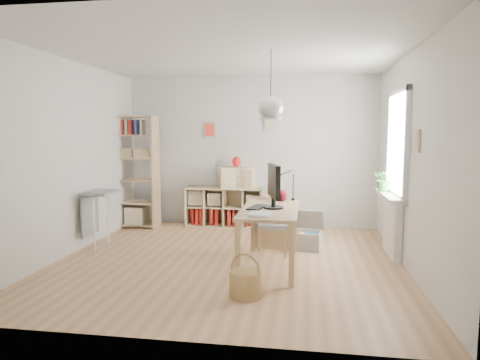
# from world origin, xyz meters

# --- Properties ---
(ground) EXTENTS (4.50, 4.50, 0.00)m
(ground) POSITION_xyz_m (0.00, 0.00, 0.00)
(ground) COLOR tan
(ground) RESTS_ON ground
(room_shell) EXTENTS (4.50, 4.50, 4.50)m
(room_shell) POSITION_xyz_m (0.55, -0.15, 2.00)
(room_shell) COLOR white
(room_shell) RESTS_ON ground
(window_unit) EXTENTS (0.07, 1.16, 1.46)m
(window_unit) POSITION_xyz_m (2.23, 0.60, 1.55)
(window_unit) COLOR white
(window_unit) RESTS_ON ground
(radiator) EXTENTS (0.10, 0.80, 0.80)m
(radiator) POSITION_xyz_m (2.19, 0.60, 0.40)
(radiator) COLOR white
(radiator) RESTS_ON ground
(windowsill) EXTENTS (0.22, 1.20, 0.06)m
(windowsill) POSITION_xyz_m (2.14, 0.60, 0.83)
(windowsill) COLOR white
(windowsill) RESTS_ON radiator
(desk) EXTENTS (0.70, 1.50, 0.75)m
(desk) POSITION_xyz_m (0.55, -0.15, 0.66)
(desk) COLOR tan
(desk) RESTS_ON ground
(cube_shelf) EXTENTS (1.40, 0.38, 0.72)m
(cube_shelf) POSITION_xyz_m (-0.47, 2.08, 0.30)
(cube_shelf) COLOR #D7B78E
(cube_shelf) RESTS_ON ground
(tall_bookshelf) EXTENTS (0.80, 0.38, 2.00)m
(tall_bookshelf) POSITION_xyz_m (-2.04, 1.80, 1.09)
(tall_bookshelf) COLOR tan
(tall_bookshelf) RESTS_ON ground
(side_table) EXTENTS (0.40, 0.55, 0.85)m
(side_table) POSITION_xyz_m (-2.04, 0.35, 0.67)
(side_table) COLOR #99999C
(side_table) RESTS_ON ground
(chair) EXTENTS (0.46, 0.46, 0.79)m
(chair) POSITION_xyz_m (0.52, 0.42, 0.45)
(chair) COLOR #99999C
(chair) RESTS_ON ground
(wicker_basket) EXTENTS (0.33, 0.33, 0.46)m
(wicker_basket) POSITION_xyz_m (0.39, -1.22, 0.15)
(wicker_basket) COLOR #9B7846
(wicker_basket) RESTS_ON ground
(storage_chest) EXTENTS (0.59, 0.65, 0.54)m
(storage_chest) POSITION_xyz_m (0.99, 0.79, 0.18)
(storage_chest) COLOR beige
(storage_chest) RESTS_ON ground
(monitor) EXTENTS (0.25, 0.63, 0.55)m
(monitor) POSITION_xyz_m (0.60, -0.16, 1.06)
(monitor) COLOR black
(monitor) RESTS_ON desk
(keyboard) EXTENTS (0.23, 0.42, 0.02)m
(keyboard) POSITION_xyz_m (0.39, -0.18, 0.76)
(keyboard) COLOR black
(keyboard) RESTS_ON desk
(task_lamp) EXTENTS (0.37, 0.14, 0.39)m
(task_lamp) POSITION_xyz_m (0.64, 0.47, 1.02)
(task_lamp) COLOR black
(task_lamp) RESTS_ON desk
(yarn_ball) EXTENTS (0.17, 0.17, 0.17)m
(yarn_ball) POSITION_xyz_m (0.66, 0.39, 0.83)
(yarn_ball) COLOR #44090B
(yarn_ball) RESTS_ON desk
(paper_tray) EXTENTS (0.24, 0.30, 0.03)m
(paper_tray) POSITION_xyz_m (0.47, -0.66, 0.76)
(paper_tray) COLOR white
(paper_tray) RESTS_ON desk
(drawer_chest) EXTENTS (0.71, 0.53, 0.37)m
(drawer_chest) POSITION_xyz_m (-0.22, 2.04, 0.91)
(drawer_chest) COLOR #D7B78E
(drawer_chest) RESTS_ON cube_shelf
(red_vase) EXTENTS (0.16, 0.16, 0.19)m
(red_vase) POSITION_xyz_m (-0.23, 2.04, 1.18)
(red_vase) COLOR #980E0C
(red_vase) RESTS_ON drawer_chest
(potted_plant) EXTENTS (0.34, 0.30, 0.36)m
(potted_plant) POSITION_xyz_m (2.12, 0.87, 1.04)
(potted_plant) COLOR #2D6425
(potted_plant) RESTS_ON windowsill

